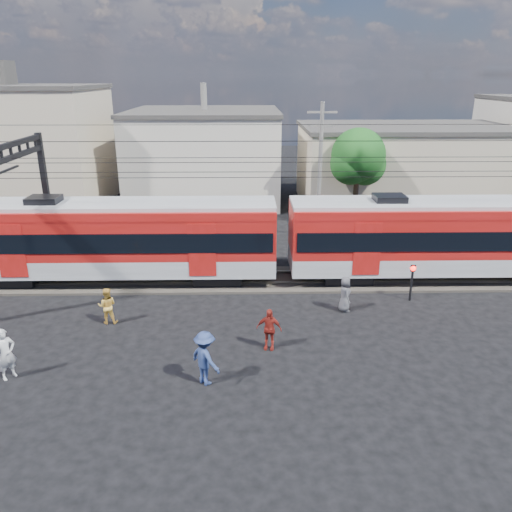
{
  "coord_description": "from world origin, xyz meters",
  "views": [
    {
      "loc": [
        1.48,
        -15.73,
        9.99
      ],
      "look_at": [
        1.87,
        5.0,
        2.44
      ],
      "focal_mm": 35.0,
      "sensor_mm": 36.0,
      "label": 1
    }
  ],
  "objects_px": {
    "commuter_train": "(118,237)",
    "pedestrian_a": "(6,354)",
    "pedestrian_c": "(205,358)",
    "crossing_signal": "(412,276)"
  },
  "relations": [
    {
      "from": "crossing_signal",
      "to": "pedestrian_c",
      "type": "bearing_deg",
      "value": -144.29
    },
    {
      "from": "commuter_train",
      "to": "crossing_signal",
      "type": "height_order",
      "value": "commuter_train"
    },
    {
      "from": "pedestrian_c",
      "to": "crossing_signal",
      "type": "bearing_deg",
      "value": -99.97
    },
    {
      "from": "pedestrian_a",
      "to": "pedestrian_c",
      "type": "relative_size",
      "value": 0.96
    },
    {
      "from": "commuter_train",
      "to": "pedestrian_c",
      "type": "distance_m",
      "value": 10.41
    },
    {
      "from": "commuter_train",
      "to": "pedestrian_c",
      "type": "bearing_deg",
      "value": -61.27
    },
    {
      "from": "pedestrian_a",
      "to": "crossing_signal",
      "type": "xyz_separation_m",
      "value": [
        15.99,
        6.07,
        0.29
      ]
    },
    {
      "from": "commuter_train",
      "to": "pedestrian_c",
      "type": "height_order",
      "value": "commuter_train"
    },
    {
      "from": "commuter_train",
      "to": "pedestrian_a",
      "type": "distance_m",
      "value": 8.92
    },
    {
      "from": "commuter_train",
      "to": "crossing_signal",
      "type": "xyz_separation_m",
      "value": [
        14.04,
        -2.51,
        -1.17
      ]
    }
  ]
}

